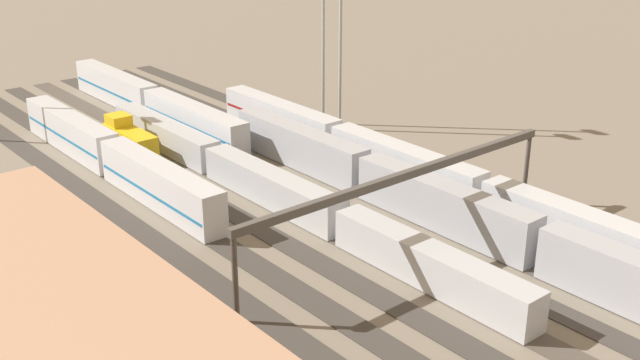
% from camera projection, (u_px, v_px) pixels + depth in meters
% --- Properties ---
extents(ground_plane, '(400.00, 400.00, 0.00)m').
position_uv_depth(ground_plane, '(296.00, 202.00, 88.78)').
color(ground_plane, '#756B5B').
extents(track_bed_0, '(140.00, 2.80, 0.12)m').
position_uv_depth(track_bed_0, '(403.00, 166.00, 99.15)').
color(track_bed_0, '#3D3833').
rests_on(track_bed_0, ground_plane).
extents(track_bed_1, '(140.00, 2.80, 0.12)m').
position_uv_depth(track_bed_1, '(375.00, 176.00, 96.18)').
color(track_bed_1, '#3D3833').
rests_on(track_bed_1, ground_plane).
extents(track_bed_2, '(140.00, 2.80, 0.12)m').
position_uv_depth(track_bed_2, '(345.00, 185.00, 93.21)').
color(track_bed_2, '#4C443D').
rests_on(track_bed_2, ground_plane).
extents(track_bed_3, '(140.00, 2.80, 0.12)m').
position_uv_depth(track_bed_3, '(313.00, 196.00, 90.24)').
color(track_bed_3, '#3D3833').
rests_on(track_bed_3, ground_plane).
extents(track_bed_4, '(140.00, 2.80, 0.12)m').
position_uv_depth(track_bed_4, '(278.00, 207.00, 87.27)').
color(track_bed_4, '#4C443D').
rests_on(track_bed_4, ground_plane).
extents(track_bed_5, '(140.00, 2.80, 0.12)m').
position_uv_depth(track_bed_5, '(242.00, 219.00, 84.30)').
color(track_bed_5, '#3D3833').
rests_on(track_bed_5, ground_plane).
extents(track_bed_6, '(140.00, 2.80, 0.12)m').
position_uv_depth(track_bed_6, '(202.00, 231.00, 81.33)').
color(track_bed_6, '#3D3833').
rests_on(track_bed_6, ground_plane).
extents(track_bed_7, '(140.00, 2.80, 0.12)m').
position_uv_depth(track_bed_7, '(160.00, 245.00, 78.36)').
color(track_bed_7, '#3D3833').
rests_on(track_bed_7, ground_plane).
extents(train_on_track_6, '(47.20, 3.06, 5.00)m').
position_uv_depth(train_on_track_6, '(112.00, 157.00, 95.16)').
color(train_on_track_6, silver).
rests_on(train_on_track_6, ground_plane).
extents(train_on_track_5, '(10.00, 3.00, 5.00)m').
position_uv_depth(train_on_track_5, '(130.00, 141.00, 101.99)').
color(train_on_track_5, gold).
rests_on(train_on_track_5, ground_plane).
extents(train_on_track_4, '(71.40, 3.00, 3.80)m').
position_uv_depth(train_on_track_4, '(272.00, 188.00, 87.36)').
color(train_on_track_4, '#B7BABF').
rests_on(train_on_track_4, ground_plane).
extents(train_on_track_3, '(47.20, 3.06, 5.00)m').
position_uv_depth(train_on_track_3, '(152.00, 104.00, 116.51)').
color(train_on_track_3, silver).
rests_on(train_on_track_3, ground_plane).
extents(train_on_track_1, '(95.60, 3.06, 5.00)m').
position_uv_depth(train_on_track_1, '(485.00, 198.00, 83.13)').
color(train_on_track_1, silver).
rests_on(train_on_track_1, ground_plane).
extents(train_on_track_2, '(71.40, 3.00, 5.00)m').
position_uv_depth(train_on_track_2, '(443.00, 206.00, 81.17)').
color(train_on_track_2, '#A8AAB2').
rests_on(train_on_track_2, ground_plane).
extents(light_mast_0, '(2.80, 0.70, 26.53)m').
position_uv_depth(light_mast_0, '(341.00, 13.00, 107.04)').
color(light_mast_0, '#9EA0A5').
rests_on(light_mast_0, ground_plane).
extents(signal_gantry, '(0.70, 40.00, 8.80)m').
position_uv_depth(signal_gantry, '(405.00, 182.00, 73.80)').
color(signal_gantry, '#4C4742').
rests_on(signal_gantry, ground_plane).
extents(maintenance_shed, '(44.24, 16.28, 9.91)m').
position_uv_depth(maintenance_shed, '(49.00, 349.00, 52.92)').
color(maintenance_shed, tan).
rests_on(maintenance_shed, ground_plane).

